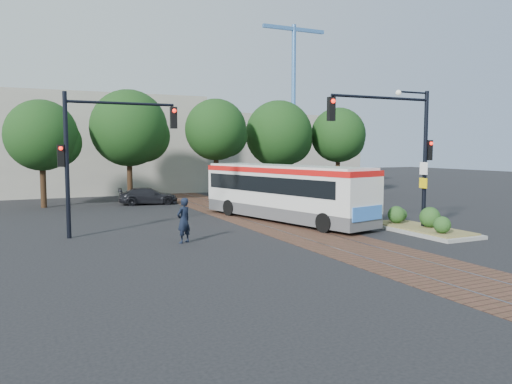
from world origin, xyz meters
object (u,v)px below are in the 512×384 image
city_bus (284,190)px  traffic_island (420,224)px  signal_pole_main (404,138)px  signal_pole_left (95,144)px  officer (184,220)px  parked_car (148,196)px

city_bus → traffic_island: city_bus is taller
signal_pole_main → signal_pole_left: 13.14m
signal_pole_main → officer: 10.08m
parked_car → city_bus: bearing=-147.5°
signal_pole_left → parked_car: bearing=67.0°
officer → parked_car: size_ratio=0.46×
signal_pole_main → officer: size_ratio=3.37×
city_bus → signal_pole_left: 9.56m
traffic_island → parked_car: (-8.49, 15.96, 0.23)m
traffic_island → parked_car: 18.08m
city_bus → parked_car: 11.45m
signal_pole_main → officer: signal_pole_main is taller
city_bus → signal_pole_main: (2.97, -5.42, 2.57)m
officer → parked_car: 14.20m
city_bus → signal_pole_main: 6.69m
parked_car → traffic_island: bearing=-143.0°
officer → parked_car: officer is taller
signal_pole_left → signal_pole_main: bearing=-21.4°
signal_pole_left → city_bus: bearing=3.8°
signal_pole_main → city_bus: bearing=118.7°
signal_pole_left → officer: size_ratio=3.37×
signal_pole_main → officer: bearing=169.2°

